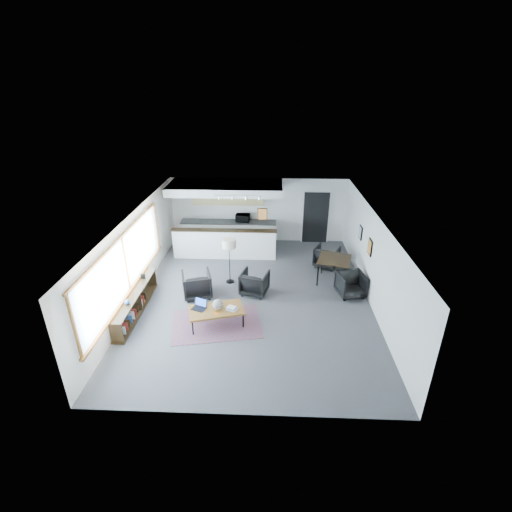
{
  "coord_description": "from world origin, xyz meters",
  "views": [
    {
      "loc": [
        0.5,
        -9.81,
        6.03
      ],
      "look_at": [
        0.07,
        0.4,
        1.19
      ],
      "focal_mm": 26.0,
      "sensor_mm": 36.0,
      "label": 1
    }
  ],
  "objects_px": {
    "armchair_right": "(255,282)",
    "floor_lamp": "(229,245)",
    "microwave": "(243,217)",
    "ceramic_pot": "(218,304)",
    "dining_table": "(335,260)",
    "dining_chair_near": "(351,285)",
    "book_stack": "(232,308)",
    "laptop": "(200,305)",
    "armchair_left": "(197,283)",
    "dining_chair_far": "(327,257)",
    "coffee_table": "(216,310)"
  },
  "relations": [
    {
      "from": "floor_lamp",
      "to": "microwave",
      "type": "height_order",
      "value": "floor_lamp"
    },
    {
      "from": "coffee_table",
      "to": "book_stack",
      "type": "bearing_deg",
      "value": -15.03
    },
    {
      "from": "armchair_right",
      "to": "dining_chair_far",
      "type": "xyz_separation_m",
      "value": [
        2.48,
        1.99,
        -0.06
      ]
    },
    {
      "from": "armchair_right",
      "to": "microwave",
      "type": "distance_m",
      "value": 4.06
    },
    {
      "from": "ceramic_pot",
      "to": "dining_table",
      "type": "height_order",
      "value": "dining_table"
    },
    {
      "from": "ceramic_pot",
      "to": "armchair_left",
      "type": "relative_size",
      "value": 0.32
    },
    {
      "from": "laptop",
      "to": "microwave",
      "type": "bearing_deg",
      "value": 103.71
    },
    {
      "from": "coffee_table",
      "to": "floor_lamp",
      "type": "distance_m",
      "value": 2.52
    },
    {
      "from": "ceramic_pot",
      "to": "book_stack",
      "type": "relative_size",
      "value": 0.83
    },
    {
      "from": "floor_lamp",
      "to": "dining_chair_far",
      "type": "bearing_deg",
      "value": 21.62
    },
    {
      "from": "armchair_right",
      "to": "dining_chair_near",
      "type": "relative_size",
      "value": 1.17
    },
    {
      "from": "armchair_right",
      "to": "floor_lamp",
      "type": "xyz_separation_m",
      "value": [
        -0.84,
        0.67,
        0.93
      ]
    },
    {
      "from": "ceramic_pot",
      "to": "floor_lamp",
      "type": "height_order",
      "value": "floor_lamp"
    },
    {
      "from": "coffee_table",
      "to": "dining_chair_near",
      "type": "distance_m",
      "value": 4.28
    },
    {
      "from": "book_stack",
      "to": "dining_chair_near",
      "type": "xyz_separation_m",
      "value": [
        3.51,
        1.67,
        -0.17
      ]
    },
    {
      "from": "dining_chair_near",
      "to": "armchair_left",
      "type": "bearing_deg",
      "value": 169.83
    },
    {
      "from": "book_stack",
      "to": "dining_chair_far",
      "type": "relative_size",
      "value": 0.49
    },
    {
      "from": "armchair_right",
      "to": "microwave",
      "type": "relative_size",
      "value": 1.49
    },
    {
      "from": "laptop",
      "to": "armchair_right",
      "type": "height_order",
      "value": "armchair_right"
    },
    {
      "from": "armchair_right",
      "to": "microwave",
      "type": "xyz_separation_m",
      "value": [
        -0.65,
        3.95,
        0.71
      ]
    },
    {
      "from": "book_stack",
      "to": "armchair_right",
      "type": "relative_size",
      "value": 0.42
    },
    {
      "from": "ceramic_pot",
      "to": "dining_chair_near",
      "type": "xyz_separation_m",
      "value": [
        3.88,
        1.66,
        -0.27
      ]
    },
    {
      "from": "coffee_table",
      "to": "floor_lamp",
      "type": "relative_size",
      "value": 1.05
    },
    {
      "from": "armchair_right",
      "to": "dining_chair_far",
      "type": "height_order",
      "value": "armchair_right"
    },
    {
      "from": "ceramic_pot",
      "to": "dining_table",
      "type": "distance_m",
      "value": 4.29
    },
    {
      "from": "armchair_left",
      "to": "floor_lamp",
      "type": "xyz_separation_m",
      "value": [
        0.92,
        0.9,
        0.9
      ]
    },
    {
      "from": "ceramic_pot",
      "to": "laptop",
      "type": "bearing_deg",
      "value": 175.46
    },
    {
      "from": "dining_chair_near",
      "to": "book_stack",
      "type": "bearing_deg",
      "value": -167.39
    },
    {
      "from": "ceramic_pot",
      "to": "armchair_right",
      "type": "height_order",
      "value": "armchair_right"
    },
    {
      "from": "armchair_right",
      "to": "dining_chair_near",
      "type": "xyz_separation_m",
      "value": [
        2.97,
        -0.0,
        -0.06
      ]
    },
    {
      "from": "armchair_right",
      "to": "floor_lamp",
      "type": "height_order",
      "value": "floor_lamp"
    },
    {
      "from": "floor_lamp",
      "to": "dining_table",
      "type": "distance_m",
      "value": 3.45
    },
    {
      "from": "armchair_left",
      "to": "book_stack",
      "type": "bearing_deg",
      "value": 113.77
    },
    {
      "from": "floor_lamp",
      "to": "laptop",
      "type": "bearing_deg",
      "value": -103.79
    },
    {
      "from": "coffee_table",
      "to": "armchair_left",
      "type": "bearing_deg",
      "value": 102.48
    },
    {
      "from": "ceramic_pot",
      "to": "book_stack",
      "type": "distance_m",
      "value": 0.39
    },
    {
      "from": "coffee_table",
      "to": "laptop",
      "type": "relative_size",
      "value": 3.66
    },
    {
      "from": "book_stack",
      "to": "dining_chair_far",
      "type": "xyz_separation_m",
      "value": [
        3.02,
        3.66,
        -0.17
      ]
    },
    {
      "from": "armchair_left",
      "to": "armchair_right",
      "type": "xyz_separation_m",
      "value": [
        1.76,
        0.22,
        -0.03
      ]
    },
    {
      "from": "laptop",
      "to": "dining_table",
      "type": "relative_size",
      "value": 0.36
    },
    {
      "from": "ceramic_pot",
      "to": "armchair_left",
      "type": "height_order",
      "value": "armchair_left"
    },
    {
      "from": "floor_lamp",
      "to": "microwave",
      "type": "relative_size",
      "value": 2.83
    },
    {
      "from": "laptop",
      "to": "dining_chair_near",
      "type": "distance_m",
      "value": 4.67
    },
    {
      "from": "armchair_right",
      "to": "dining_table",
      "type": "bearing_deg",
      "value": -145.92
    },
    {
      "from": "laptop",
      "to": "floor_lamp",
      "type": "relative_size",
      "value": 0.29
    },
    {
      "from": "floor_lamp",
      "to": "dining_chair_far",
      "type": "xyz_separation_m",
      "value": [
        3.32,
        1.32,
        -0.99
      ]
    },
    {
      "from": "armchair_right",
      "to": "coffee_table",
      "type": "bearing_deg",
      "value": 75.84
    },
    {
      "from": "armchair_left",
      "to": "coffee_table",
      "type": "bearing_deg",
      "value": 102.25
    },
    {
      "from": "coffee_table",
      "to": "ceramic_pot",
      "type": "relative_size",
      "value": 5.81
    },
    {
      "from": "dining_table",
      "to": "laptop",
      "type": "bearing_deg",
      "value": -147.98
    }
  ]
}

